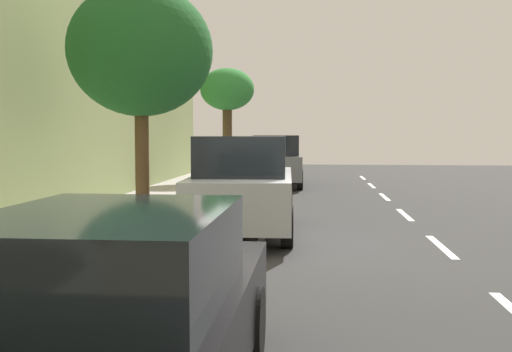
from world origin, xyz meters
name	(u,v)px	position (x,y,z in m)	size (l,w,h in m)	color
ground	(275,244)	(0.00, 0.00, 0.00)	(57.52, 57.52, 0.00)	#323232
sidewalk	(89,237)	(3.55, 0.00, 0.07)	(3.41, 35.95, 0.14)	#AFA6A0
curb_edge	(181,239)	(1.77, 0.00, 0.07)	(0.16, 35.95, 0.14)	gray
lane_stripe_centre	(441,246)	(-3.00, -0.08, 0.00)	(0.14, 35.80, 0.01)	white
lane_stripe_bike_edge	(259,244)	(0.30, 0.00, 0.00)	(0.12, 35.95, 0.01)	white
parked_suv_grey_nearest	(277,160)	(0.72, -12.02, 1.03)	(2.11, 4.77, 1.99)	slate
parked_suv_silver_second	(244,184)	(0.70, -1.13, 1.03)	(2.12, 4.78, 1.99)	#B7BABF
parked_sedan_black_mid	(110,324)	(0.67, 6.87, 0.75)	(1.84, 4.40, 1.52)	black
bicycle_at_curb	(242,193)	(1.31, -5.73, 0.37)	(1.71, 0.53, 0.75)	black
cyclist_with_backpack	(237,170)	(1.53, -6.18, 1.00)	(0.43, 0.62, 1.65)	#C6B284
street_tree_near_cyclist	(227,92)	(2.86, -13.33, 3.77)	(2.23, 2.23, 4.61)	#4E3B23
street_tree_mid_block	(141,52)	(2.86, -1.21, 3.72)	(2.97, 2.97, 4.94)	brown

